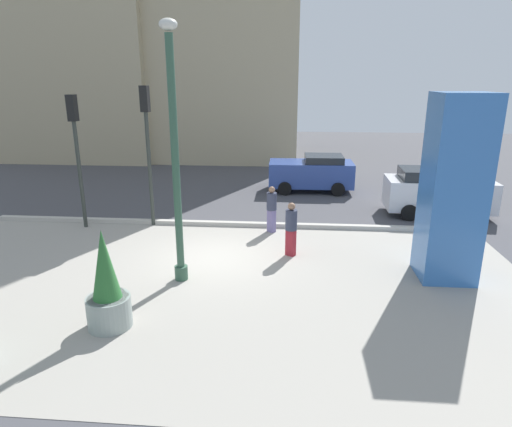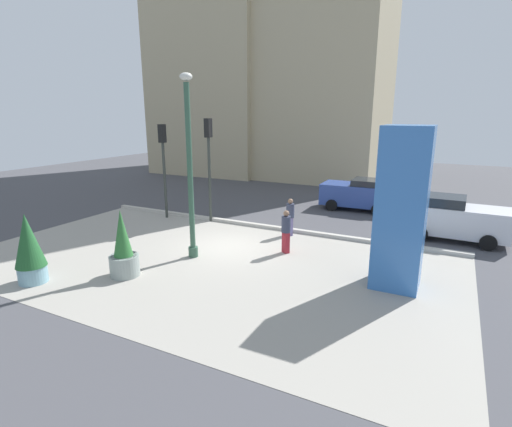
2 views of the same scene
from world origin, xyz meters
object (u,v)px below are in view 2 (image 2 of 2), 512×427
(car_intersection, at_px, (454,218))
(pedestrian_on_sidewalk, at_px, (286,230))
(traffic_light_far_side, at_px, (209,154))
(car_passing_lane, at_px, (359,194))
(lamp_post, at_px, (190,172))
(traffic_light_corner, at_px, (163,156))
(pedestrian_by_curb, at_px, (290,215))
(art_pillar_blue, at_px, (402,209))
(potted_plant_near_left, at_px, (29,248))
(potted_plant_curbside, at_px, (123,250))

(car_intersection, xyz_separation_m, pedestrian_on_sidewalk, (-5.80, -4.87, 0.01))
(traffic_light_far_side, height_order, car_passing_lane, traffic_light_far_side)
(lamp_post, relative_size, traffic_light_corner, 1.39)
(traffic_light_corner, relative_size, car_passing_lane, 1.18)
(traffic_light_corner, height_order, pedestrian_by_curb, traffic_light_corner)
(car_passing_lane, bearing_deg, art_pillar_blue, -71.00)
(art_pillar_blue, height_order, potted_plant_near_left, art_pillar_blue)
(traffic_light_corner, bearing_deg, lamp_post, -41.68)
(potted_plant_near_left, bearing_deg, art_pillar_blue, 25.80)
(potted_plant_curbside, xyz_separation_m, car_intersection, (9.78, 9.39, 0.05))
(traffic_light_corner, relative_size, pedestrian_by_curb, 2.84)
(art_pillar_blue, relative_size, pedestrian_on_sidewalk, 2.91)
(art_pillar_blue, distance_m, potted_plant_near_left, 11.76)
(potted_plant_near_left, xyz_separation_m, traffic_light_far_side, (1.04, 8.90, 2.23))
(lamp_post, height_order, art_pillar_blue, lamp_post)
(traffic_light_corner, distance_m, car_passing_lane, 10.92)
(art_pillar_blue, xyz_separation_m, traffic_light_far_side, (-9.48, 3.81, 0.90))
(lamp_post, height_order, potted_plant_near_left, lamp_post)
(potted_plant_near_left, xyz_separation_m, car_passing_lane, (7.19, 14.76, -0.26))
(car_intersection, bearing_deg, pedestrian_on_sidewalk, -139.97)
(lamp_post, xyz_separation_m, potted_plant_near_left, (-3.26, -4.27, -2.09))
(car_intersection, bearing_deg, car_passing_lane, 143.28)
(lamp_post, distance_m, potted_plant_curbside, 3.60)
(lamp_post, height_order, pedestrian_by_curb, lamp_post)
(car_intersection, xyz_separation_m, pedestrian_by_curb, (-6.51, -2.68, -0.01))
(car_passing_lane, height_order, car_intersection, car_intersection)
(pedestrian_on_sidewalk, bearing_deg, potted_plant_curbside, -131.40)
(traffic_light_corner, relative_size, pedestrian_on_sidewalk, 2.79)
(pedestrian_on_sidewalk, bearing_deg, car_intersection, 40.03)
(lamp_post, distance_m, potted_plant_near_left, 5.77)
(potted_plant_curbside, height_order, pedestrian_by_curb, potted_plant_curbside)
(lamp_post, relative_size, car_passing_lane, 1.65)
(traffic_light_far_side, relative_size, car_intersection, 1.23)
(potted_plant_near_left, xyz_separation_m, car_intersection, (12.05, 11.14, -0.22))
(art_pillar_blue, xyz_separation_m, pedestrian_on_sidewalk, (-4.27, 1.18, -1.55))
(lamp_post, distance_m, traffic_light_far_side, 5.13)
(potted_plant_near_left, bearing_deg, car_intersection, 42.75)
(traffic_light_far_side, distance_m, car_intersection, 11.50)
(potted_plant_curbside, height_order, traffic_light_corner, traffic_light_corner)
(potted_plant_near_left, distance_m, traffic_light_corner, 8.79)
(art_pillar_blue, xyz_separation_m, traffic_light_corner, (-11.93, 3.34, 0.72))
(lamp_post, bearing_deg, pedestrian_on_sidewalk, 33.73)
(potted_plant_curbside, distance_m, car_passing_lane, 13.91)
(traffic_light_far_side, relative_size, pedestrian_on_sidewalk, 2.96)
(art_pillar_blue, relative_size, traffic_light_far_side, 0.98)
(art_pillar_blue, distance_m, traffic_light_corner, 12.41)
(potted_plant_near_left, bearing_deg, pedestrian_by_curb, 56.78)
(potted_plant_near_left, distance_m, car_passing_lane, 16.42)
(potted_plant_curbside, height_order, pedestrian_on_sidewalk, potted_plant_curbside)
(potted_plant_curbside, bearing_deg, traffic_light_far_side, 99.77)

